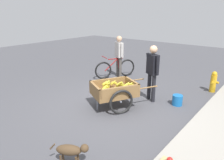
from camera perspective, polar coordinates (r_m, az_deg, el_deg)
name	(u,v)px	position (r m, az deg, el deg)	size (l,w,h in m)	color
ground_plane	(111,106)	(5.82, -0.36, -6.98)	(24.00, 24.00, 0.00)	#47474C
fruit_cart	(114,91)	(5.62, 0.60, -3.05)	(1.81, 1.44, 0.74)	olive
vendor_person	(152,69)	(5.99, 10.72, 3.01)	(0.34, 0.52, 1.58)	black
bicycle	(115,68)	(8.16, 0.89, 3.09)	(1.52, 0.81, 0.85)	black
cyclist_person	(119,53)	(8.09, 1.88, 7.21)	(0.33, 0.51, 1.57)	#4C4742
dog	(71,150)	(3.78, -10.84, -17.88)	(0.40, 0.59, 0.40)	#4C3823
fire_hydrant	(213,82)	(7.41, 25.40, -0.42)	(0.25, 0.25, 0.67)	gold
plastic_bucket	(177,100)	(6.10, 17.01, -5.14)	(0.27, 0.27, 0.28)	#1966B2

